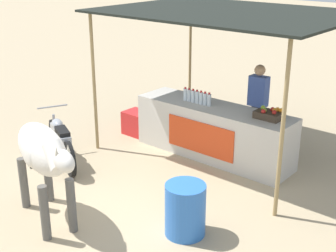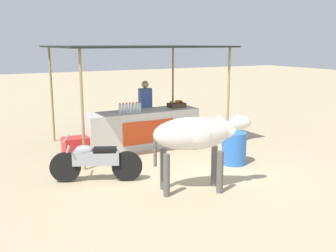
# 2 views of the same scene
# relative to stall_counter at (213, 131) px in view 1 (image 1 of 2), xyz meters

# --- Properties ---
(ground_plane) EXTENTS (60.00, 60.00, 0.00)m
(ground_plane) POSITION_rel_stall_counter_xyz_m (0.00, -2.20, -0.48)
(ground_plane) COLOR tan
(stall_counter) EXTENTS (3.00, 0.82, 0.96)m
(stall_counter) POSITION_rel_stall_counter_xyz_m (0.00, 0.00, 0.00)
(stall_counter) COLOR beige
(stall_counter) RESTS_ON ground
(stall_awning) EXTENTS (4.20, 3.20, 2.60)m
(stall_awning) POSITION_rel_stall_counter_xyz_m (0.00, 0.30, 2.02)
(stall_awning) COLOR black
(stall_awning) RESTS_ON ground
(water_bottle_row) EXTENTS (0.61, 0.07, 0.25)m
(water_bottle_row) POSITION_rel_stall_counter_xyz_m (-0.35, -0.05, 0.59)
(water_bottle_row) COLOR silver
(water_bottle_row) RESTS_ON stall_counter
(fruit_crate) EXTENTS (0.44, 0.32, 0.18)m
(fruit_crate) POSITION_rel_stall_counter_xyz_m (1.06, 0.06, 0.55)
(fruit_crate) COLOR #3F3326
(fruit_crate) RESTS_ON stall_counter
(vendor_behind_counter) EXTENTS (0.34, 0.22, 1.65)m
(vendor_behind_counter) POSITION_rel_stall_counter_xyz_m (0.45, 0.75, 0.37)
(vendor_behind_counter) COLOR #383842
(vendor_behind_counter) RESTS_ON ground
(cooler_box) EXTENTS (0.60, 0.44, 0.48)m
(cooler_box) POSITION_rel_stall_counter_xyz_m (-1.78, -0.10, -0.24)
(cooler_box) COLOR red
(cooler_box) RESTS_ON ground
(water_barrel) EXTENTS (0.54, 0.54, 0.72)m
(water_barrel) POSITION_rel_stall_counter_xyz_m (1.18, -2.33, -0.12)
(water_barrel) COLOR blue
(water_barrel) RESTS_ON ground
(cow) EXTENTS (1.84, 0.93, 1.44)m
(cow) POSITION_rel_stall_counter_xyz_m (-0.47, -3.30, 0.55)
(cow) COLOR silver
(cow) RESTS_ON ground
(motorcycle_parked) EXTENTS (1.67, 0.90, 0.90)m
(motorcycle_parked) POSITION_rel_stall_counter_xyz_m (-1.92, -1.95, -0.05)
(motorcycle_parked) COLOR black
(motorcycle_parked) RESTS_ON ground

